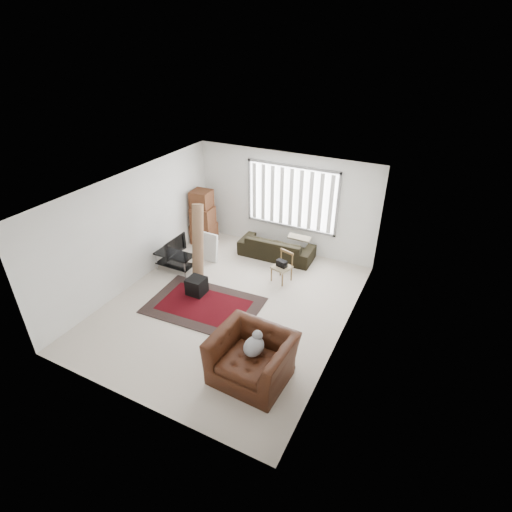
# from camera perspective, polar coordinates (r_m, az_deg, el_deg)

# --- Properties ---
(room) EXTENTS (6.00, 6.02, 2.71)m
(room) POSITION_cam_1_polar(r_m,az_deg,el_deg) (8.44, -2.26, 4.41)
(room) COLOR beige
(room) RESTS_ON ground
(persian_rug) EXTENTS (2.53, 1.77, 0.02)m
(persian_rug) POSITION_cam_1_polar(r_m,az_deg,el_deg) (9.03, -7.45, -6.98)
(persian_rug) COLOR black
(persian_rug) RESTS_ON ground
(tv_stand) EXTENTS (0.98, 0.44, 0.49)m
(tv_stand) POSITION_cam_1_polar(r_m,az_deg,el_deg) (10.20, -11.57, -0.36)
(tv_stand) COLOR black
(tv_stand) RESTS_ON ground
(tv) EXTENTS (0.10, 0.79, 0.46)m
(tv) POSITION_cam_1_polar(r_m,az_deg,el_deg) (10.02, -11.78, 1.44)
(tv) COLOR black
(tv) RESTS_ON tv_stand
(subwoofer) EXTENTS (0.40, 0.40, 0.40)m
(subwoofer) POSITION_cam_1_polar(r_m,az_deg,el_deg) (9.31, -8.48, -4.23)
(subwoofer) COLOR black
(subwoofer) RESTS_ON persian_rug
(moving_boxes) EXTENTS (0.67, 0.62, 1.55)m
(moving_boxes) POSITION_cam_1_polar(r_m,az_deg,el_deg) (11.29, -7.57, 5.23)
(moving_boxes) COLOR #56301B
(moving_boxes) RESTS_ON ground
(white_flatpack) EXTENTS (0.60, 0.21, 0.76)m
(white_flatpack) POSITION_cam_1_polar(r_m,az_deg,el_deg) (10.55, -6.95, 1.34)
(white_flatpack) COLOR silver
(white_flatpack) RESTS_ON ground
(rolled_rug) EXTENTS (0.51, 0.78, 1.83)m
(rolled_rug) POSITION_cam_1_polar(r_m,az_deg,el_deg) (9.67, -8.31, 2.00)
(rolled_rug) COLOR brown
(rolled_rug) RESTS_ON ground
(sofa) EXTENTS (2.02, 0.94, 0.77)m
(sofa) POSITION_cam_1_polar(r_m,az_deg,el_deg) (10.62, 2.96, 1.73)
(sofa) COLOR black
(sofa) RESTS_ON ground
(side_chair) EXTENTS (0.50, 0.50, 0.76)m
(side_chair) POSITION_cam_1_polar(r_m,az_deg,el_deg) (9.59, 3.77, -1.35)
(side_chair) COLOR #857657
(side_chair) RESTS_ON ground
(armchair) EXTENTS (1.39, 1.23, 0.99)m
(armchair) POSITION_cam_1_polar(r_m,az_deg,el_deg) (7.07, -0.56, -13.94)
(armchair) COLOR #3B190C
(armchair) RESTS_ON ground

